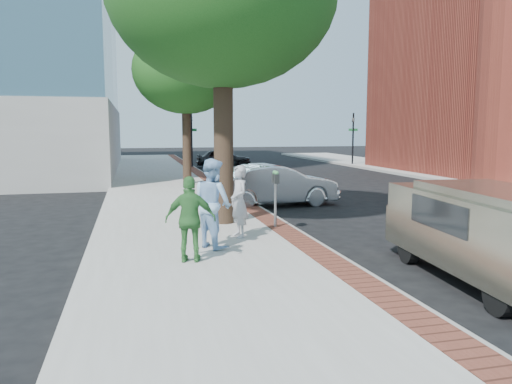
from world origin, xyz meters
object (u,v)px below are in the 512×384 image
object	(u,v)px
sedan_silver	(274,185)
bg_car	(224,158)
person_officer	(213,203)
person_gray	(239,201)
parking_meter	(276,187)
person_green	(191,219)
van	(484,229)

from	to	relation	value
sedan_silver	bg_car	size ratio (longest dim) A/B	1.17
person_officer	sedan_silver	xyz separation A→B (m)	(3.14, 6.11, -0.38)
person_gray	bg_car	bearing A→B (deg)	160.10
person_officer	person_gray	bearing A→B (deg)	-70.93
sedan_silver	bg_car	xyz separation A→B (m)	(1.42, 17.67, -0.09)
parking_meter	person_officer	xyz separation A→B (m)	(-1.92, -1.76, -0.10)
bg_car	sedan_silver	bearing A→B (deg)	177.74
person_green	parking_meter	bearing A→B (deg)	-119.34
person_officer	bg_car	bearing A→B (deg)	-39.68
person_green	van	world-z (taller)	person_green
person_green	bg_car	xyz separation A→B (m)	(5.16, 24.87, -0.33)
bg_car	van	world-z (taller)	van
person_officer	van	xyz separation A→B (m)	(4.35, -3.07, -0.18)
person_gray	sedan_silver	world-z (taller)	person_gray
person_gray	person_green	bearing A→B (deg)	-45.70
person_green	van	distance (m)	5.33
parking_meter	person_green	bearing A→B (deg)	-131.47
person_green	bg_car	bearing A→B (deg)	-89.58
sedan_silver	parking_meter	bearing A→B (deg)	156.72
person_green	sedan_silver	world-z (taller)	person_green
bg_car	van	distance (m)	26.86
person_officer	bg_car	world-z (taller)	person_officer
sedan_silver	van	distance (m)	9.26
sedan_silver	person_green	bearing A→B (deg)	144.95
person_officer	sedan_silver	bearing A→B (deg)	-56.01
parking_meter	sedan_silver	bearing A→B (deg)	74.34
person_gray	person_green	world-z (taller)	person_gray
parking_meter	van	world-z (taller)	van
parking_meter	person_gray	world-z (taller)	person_gray
person_gray	sedan_silver	xyz separation A→B (m)	(2.38, 5.27, -0.26)
person_officer	person_green	distance (m)	1.25
person_green	sedan_silver	distance (m)	8.12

